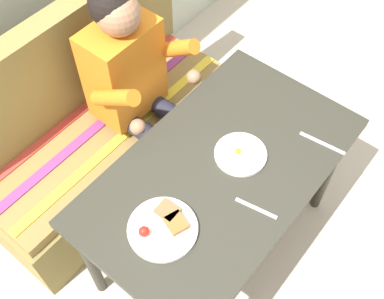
{
  "coord_description": "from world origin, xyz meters",
  "views": [
    {
      "loc": [
        -0.87,
        -0.56,
        2.31
      ],
      "look_at": [
        0.0,
        0.15,
        0.72
      ],
      "focal_mm": 43.91,
      "sensor_mm": 36.0,
      "label": 1
    }
  ],
  "objects_px": {
    "table": "(220,178)",
    "fork": "(256,208)",
    "person": "(136,79)",
    "knife": "(322,143)",
    "couch": "(102,132)",
    "plate_eggs": "(240,154)",
    "plate_breakfast": "(163,227)"
  },
  "relations": [
    {
      "from": "plate_breakfast",
      "to": "knife",
      "type": "relative_size",
      "value": 1.3
    },
    {
      "from": "plate_breakfast",
      "to": "plate_eggs",
      "type": "relative_size",
      "value": 1.21
    },
    {
      "from": "table",
      "to": "couch",
      "type": "relative_size",
      "value": 0.83
    },
    {
      "from": "plate_breakfast",
      "to": "plate_eggs",
      "type": "height_order",
      "value": "plate_breakfast"
    },
    {
      "from": "couch",
      "to": "knife",
      "type": "relative_size",
      "value": 7.2
    },
    {
      "from": "table",
      "to": "person",
      "type": "bearing_deg",
      "value": 77.58
    },
    {
      "from": "couch",
      "to": "fork",
      "type": "distance_m",
      "value": 1.06
    },
    {
      "from": "person",
      "to": "plate_eggs",
      "type": "bearing_deg",
      "value": -92.99
    },
    {
      "from": "table",
      "to": "plate_breakfast",
      "type": "height_order",
      "value": "plate_breakfast"
    },
    {
      "from": "plate_eggs",
      "to": "fork",
      "type": "relative_size",
      "value": 1.27
    },
    {
      "from": "person",
      "to": "knife",
      "type": "relative_size",
      "value": 6.06
    },
    {
      "from": "table",
      "to": "fork",
      "type": "relative_size",
      "value": 7.06
    },
    {
      "from": "table",
      "to": "plate_eggs",
      "type": "height_order",
      "value": "plate_eggs"
    },
    {
      "from": "person",
      "to": "plate_breakfast",
      "type": "distance_m",
      "value": 0.76
    },
    {
      "from": "plate_eggs",
      "to": "knife",
      "type": "height_order",
      "value": "plate_eggs"
    },
    {
      "from": "plate_eggs",
      "to": "fork",
      "type": "bearing_deg",
      "value": -130.46
    },
    {
      "from": "person",
      "to": "couch",
      "type": "bearing_deg",
      "value": 126.59
    },
    {
      "from": "table",
      "to": "plate_eggs",
      "type": "xyz_separation_m",
      "value": [
        0.1,
        -0.03,
        0.09
      ]
    },
    {
      "from": "table",
      "to": "fork",
      "type": "height_order",
      "value": "fork"
    },
    {
      "from": "plate_eggs",
      "to": "table",
      "type": "bearing_deg",
      "value": 165.51
    },
    {
      "from": "fork",
      "to": "knife",
      "type": "height_order",
      "value": "same"
    },
    {
      "from": "table",
      "to": "fork",
      "type": "xyz_separation_m",
      "value": [
        -0.06,
        -0.22,
        0.08
      ]
    },
    {
      "from": "couch",
      "to": "plate_breakfast",
      "type": "distance_m",
      "value": 0.93
    },
    {
      "from": "person",
      "to": "knife",
      "type": "distance_m",
      "value": 0.88
    },
    {
      "from": "plate_breakfast",
      "to": "fork",
      "type": "height_order",
      "value": "plate_breakfast"
    },
    {
      "from": "fork",
      "to": "person",
      "type": "bearing_deg",
      "value": 65.73
    },
    {
      "from": "table",
      "to": "person",
      "type": "height_order",
      "value": "person"
    },
    {
      "from": "couch",
      "to": "person",
      "type": "relative_size",
      "value": 1.19
    },
    {
      "from": "couch",
      "to": "plate_eggs",
      "type": "relative_size",
      "value": 6.69
    },
    {
      "from": "couch",
      "to": "fork",
      "type": "height_order",
      "value": "couch"
    },
    {
      "from": "table",
      "to": "plate_eggs",
      "type": "distance_m",
      "value": 0.14
    },
    {
      "from": "table",
      "to": "person",
      "type": "xyz_separation_m",
      "value": [
        0.13,
        0.59,
        0.09
      ]
    }
  ]
}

